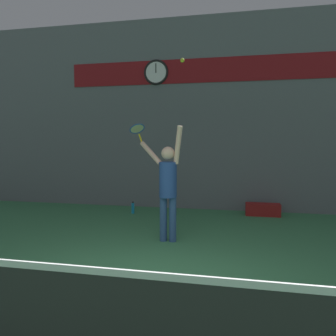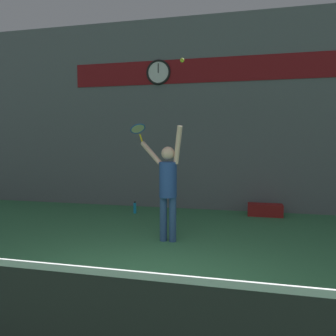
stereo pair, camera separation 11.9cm
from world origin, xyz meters
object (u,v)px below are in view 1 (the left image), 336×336
(tennis_racket, at_px, (137,130))
(water_bottle, at_px, (133,208))
(equipment_bag, at_px, (263,210))
(tennis_player, at_px, (168,183))
(tennis_ball, at_px, (182,60))
(scoreboard_clock, at_px, (156,72))

(tennis_racket, xyz_separation_m, water_bottle, (-0.61, 1.55, -1.89))
(equipment_bag, bearing_deg, tennis_player, -126.93)
(tennis_ball, xyz_separation_m, equipment_bag, (1.57, 2.55, -3.01))
(tennis_racket, height_order, water_bottle, tennis_racket)
(tennis_player, bearing_deg, equipment_bag, 53.07)
(tennis_player, relative_size, equipment_bag, 2.54)
(scoreboard_clock, relative_size, tennis_racket, 1.66)
(scoreboard_clock, bearing_deg, equipment_bag, -8.65)
(tennis_player, height_order, tennis_racket, tennis_racket)
(tennis_player, distance_m, water_bottle, 2.59)
(tennis_ball, bearing_deg, tennis_player, 160.78)
(tennis_ball, distance_m, equipment_bag, 4.25)
(water_bottle, bearing_deg, tennis_racket, -68.53)
(tennis_ball, height_order, equipment_bag, tennis_ball)
(tennis_player, relative_size, water_bottle, 6.93)
(water_bottle, bearing_deg, tennis_player, -57.23)
(tennis_player, height_order, water_bottle, tennis_player)
(scoreboard_clock, xyz_separation_m, tennis_ball, (1.19, -2.97, -0.45))
(tennis_racket, relative_size, equipment_bag, 0.49)
(water_bottle, height_order, equipment_bag, water_bottle)
(tennis_player, bearing_deg, tennis_ball, -19.22)
(tennis_player, distance_m, tennis_racket, 1.30)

